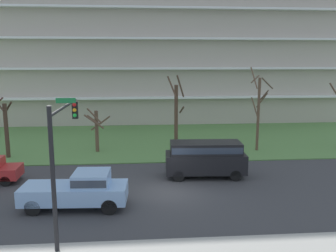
# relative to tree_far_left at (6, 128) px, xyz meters

# --- Properties ---
(ground) EXTENTS (160.00, 160.00, 0.00)m
(ground) POSITION_rel_tree_far_left_xyz_m (12.01, -8.41, -2.46)
(ground) COLOR #38383A
(grass_lawn_strip) EXTENTS (80.00, 16.00, 0.08)m
(grass_lawn_strip) POSITION_rel_tree_far_left_xyz_m (12.01, 5.59, -2.42)
(grass_lawn_strip) COLOR #547F42
(grass_lawn_strip) RESTS_ON ground
(apartment_building) EXTENTS (47.92, 11.72, 20.12)m
(apartment_building) POSITION_rel_tree_far_left_xyz_m (12.01, 18.97, 7.60)
(apartment_building) COLOR #B2A899
(apartment_building) RESTS_ON ground
(tree_far_left) EXTENTS (1.40, 1.51, 4.77)m
(tree_far_left) POSITION_rel_tree_far_left_xyz_m (0.00, 0.00, 0.00)
(tree_far_left) COLOR #423023
(tree_far_left) RESTS_ON ground
(tree_left) EXTENTS (2.04, 2.09, 3.83)m
(tree_left) POSITION_rel_tree_far_left_xyz_m (6.83, 1.22, -0.41)
(tree_left) COLOR brown
(tree_left) RESTS_ON ground
(tree_center) EXTENTS (1.50, 1.41, 6.46)m
(tree_center) POSITION_rel_tree_far_left_xyz_m (13.44, 0.84, 0.71)
(tree_center) COLOR #4C3828
(tree_center) RESTS_ON ground
(tree_right) EXTENTS (1.82, 1.84, 7.08)m
(tree_right) POSITION_rel_tree_far_left_xyz_m (20.33, 0.64, 1.13)
(tree_right) COLOR brown
(tree_right) RESTS_ON ground
(van_black_near_left) EXTENTS (5.30, 2.27, 2.36)m
(van_black_near_left) POSITION_rel_tree_far_left_xyz_m (14.66, -5.91, -1.06)
(van_black_near_left) COLOR black
(van_black_near_left) RESTS_ON ground
(pickup_blue_center_right) EXTENTS (5.50, 2.28, 1.95)m
(pickup_blue_center_right) POSITION_rel_tree_far_left_xyz_m (7.19, -10.42, -1.44)
(pickup_blue_center_right) COLOR #8CB2E0
(pickup_blue_center_right) RESTS_ON ground
(traffic_signal_mast) EXTENTS (0.90, 5.87, 5.95)m
(traffic_signal_mast) POSITION_rel_tree_far_left_xyz_m (7.01, -12.95, 1.66)
(traffic_signal_mast) COLOR black
(traffic_signal_mast) RESTS_ON ground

